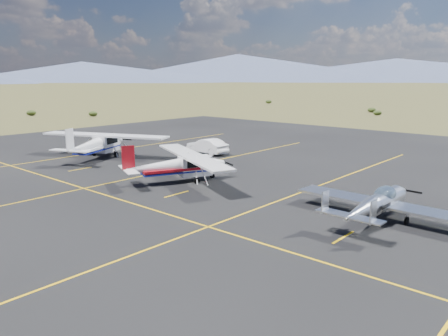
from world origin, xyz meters
TOP-DOWN VIEW (x-y plane):
  - ground at (0.00, 0.00)m, footprint 1600.00×1600.00m
  - apron at (0.00, 7.00)m, footprint 72.00×72.00m
  - aircraft_low_wing at (0.13, -3.78)m, footprint 6.65×9.30m
  - aircraft_cessna at (-0.84, 9.72)m, footprint 7.84×10.39m
  - aircraft_plain at (0.43, 21.32)m, footprint 8.68×11.57m
  - sedan at (8.51, 15.86)m, footprint 1.71×4.35m

SIDE VIEW (x-z plane):
  - ground at x=0.00m, z-range 0.00..0.00m
  - apron at x=0.00m, z-range -0.01..0.01m
  - sedan at x=8.51m, z-range 0.01..1.42m
  - aircraft_low_wing at x=0.13m, z-range -0.04..1.99m
  - aircraft_cessna at x=-0.84m, z-range -0.15..2.57m
  - aircraft_plain at x=0.43m, z-range -0.17..2.86m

